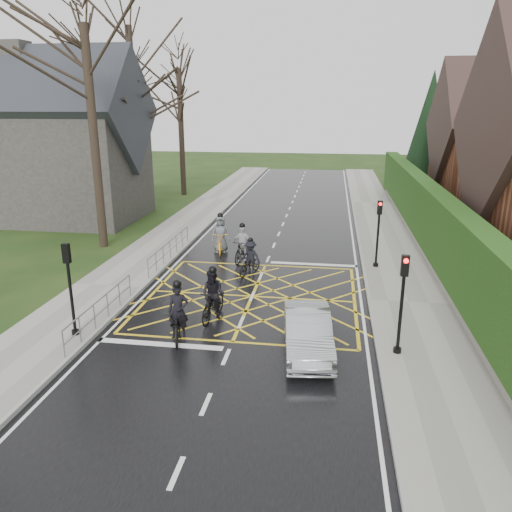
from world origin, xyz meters
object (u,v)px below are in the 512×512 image
(cyclist_front, at_px, (242,248))
(cyclist_rear, at_px, (178,320))
(cyclist_back, at_px, (213,299))
(cyclist_lead, at_px, (220,239))
(car, at_px, (308,332))
(cyclist_mid, at_px, (250,261))

(cyclist_front, bearing_deg, cyclist_rear, -83.97)
(cyclist_back, bearing_deg, cyclist_lead, 109.89)
(car, bearing_deg, cyclist_mid, 105.90)
(cyclist_front, height_order, car, cyclist_front)
(cyclist_back, relative_size, cyclist_front, 1.02)
(cyclist_back, xyz_separation_m, car, (3.42, -1.93, -0.09))
(car, bearing_deg, cyclist_rear, 169.02)
(cyclist_back, distance_m, cyclist_mid, 5.08)
(cyclist_rear, distance_m, car, 4.21)
(cyclist_mid, height_order, car, cyclist_mid)
(cyclist_back, relative_size, car, 0.51)
(cyclist_front, bearing_deg, cyclist_back, -78.34)
(car, bearing_deg, cyclist_lead, 109.41)
(cyclist_lead, bearing_deg, cyclist_mid, -68.21)
(cyclist_mid, height_order, cyclist_lead, cyclist_lead)
(cyclist_front, bearing_deg, car, -57.27)
(cyclist_back, relative_size, cyclist_mid, 1.11)
(cyclist_back, distance_m, cyclist_front, 6.73)
(cyclist_rear, relative_size, cyclist_lead, 0.97)
(cyclist_rear, distance_m, cyclist_mid, 6.80)
(cyclist_rear, bearing_deg, cyclist_mid, 64.62)
(cyclist_rear, xyz_separation_m, cyclist_back, (0.78, 1.62, 0.10))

